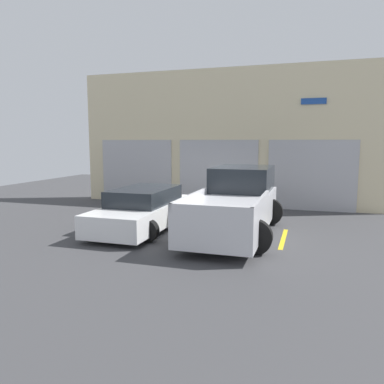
% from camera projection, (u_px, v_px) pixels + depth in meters
% --- Properties ---
extents(ground_plane, '(28.00, 28.00, 0.00)m').
position_uv_depth(ground_plane, '(202.00, 220.00, 12.49)').
color(ground_plane, '#3D3D3F').
extents(shophouse_building, '(12.34, 0.68, 5.49)m').
position_uv_depth(shophouse_building, '(225.00, 140.00, 15.24)').
color(shophouse_building, beige).
rests_on(shophouse_building, ground).
extents(pickup_truck, '(2.47, 5.29, 1.83)m').
position_uv_depth(pickup_truck, '(236.00, 203.00, 10.73)').
color(pickup_truck, silver).
rests_on(pickup_truck, ground).
extents(sedan_white, '(2.10, 4.48, 1.22)m').
position_uv_depth(sedan_white, '(144.00, 209.00, 11.29)').
color(sedan_white, white).
rests_on(sedan_white, ground).
extents(parking_stripe_far_left, '(0.12, 2.20, 0.01)m').
position_uv_depth(parking_stripe_far_left, '(104.00, 225.00, 11.75)').
color(parking_stripe_far_left, gold).
rests_on(parking_stripe_far_left, ground).
extents(parking_stripe_left, '(0.12, 2.20, 0.01)m').
position_uv_depth(parking_stripe_left, '(187.00, 231.00, 10.93)').
color(parking_stripe_left, gold).
rests_on(parking_stripe_left, ground).
extents(parking_stripe_centre, '(0.12, 2.20, 0.01)m').
position_uv_depth(parking_stripe_centre, '(283.00, 239.00, 10.11)').
color(parking_stripe_centre, gold).
rests_on(parking_stripe_centre, ground).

